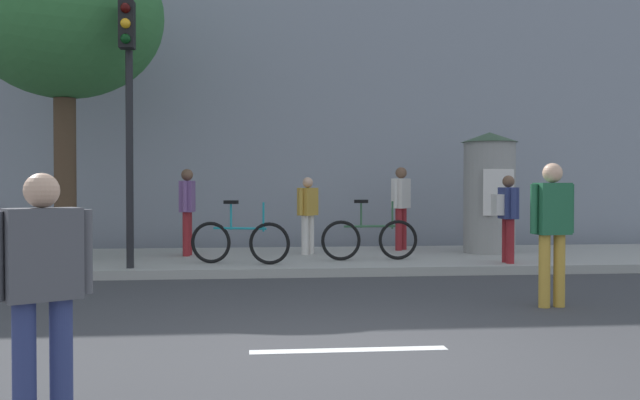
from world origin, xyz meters
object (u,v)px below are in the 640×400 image
Objects in this scene: pedestrian_tallest at (552,222)px; pedestrian_with_backpack at (401,201)px; pedestrian_near_pole at (42,280)px; bicycle_upright at (370,239)px; pedestrian_with_bag at (187,205)px; pedestrian_in_light_jacket at (507,211)px; traffic_light at (128,90)px; pedestrian_in_red_top at (308,210)px; street_tree at (64,16)px; poster_column at (489,192)px; bicycle_leaning at (240,241)px.

pedestrian_with_backpack is at bearing 95.14° from pedestrian_tallest.
bicycle_upright is (3.42, 7.98, -0.38)m from pedestrian_near_pole.
pedestrian_with_bag reaches higher than bicycle_upright.
pedestrian_tallest is 1.16× the size of pedestrian_in_light_jacket.
pedestrian_near_pole is 0.94× the size of pedestrian_with_bag.
pedestrian_in_red_top is (3.07, 2.12, -2.01)m from traffic_light.
street_tree is (-1.35, 1.43, 1.49)m from traffic_light.
pedestrian_in_red_top is 1.64m from bicycle_upright.
pedestrian_near_pole is 9.13m from pedestrian_with_bag.
pedestrian_near_pole is 9.25m from pedestrian_in_light_jacket.
pedestrian_tallest is at bearing -84.86° from pedestrian_with_backpack.
traffic_light is 6.09m from pedestrian_with_backpack.
pedestrian_near_pole is at bearing -114.10° from pedestrian_with_backpack.
bicycle_upright is (-0.99, -1.88, -0.63)m from pedestrian_with_backpack.
street_tree is at bearing 146.04° from pedestrian_tallest.
traffic_light is 7.21m from poster_column.
bicycle_leaning is (-3.31, -2.26, -0.63)m from pedestrian_with_backpack.
pedestrian_tallest is 5.96m from pedestrian_in_red_top.
pedestrian_tallest is 6.10m from pedestrian_with_backpack.
pedestrian_with_bag is 0.94× the size of bicycle_upright.
pedestrian_near_pole is 10.81m from pedestrian_with_backpack.
pedestrian_in_light_jacket is at bearing -17.05° from bicycle_upright.
pedestrian_with_backpack is at bearing 9.60° from pedestrian_with_bag.
poster_column is at bearing 56.47° from pedestrian_near_pole.
pedestrian_tallest reaches higher than bicycle_leaning.
street_tree is 6.76m from bicycle_upright.
pedestrian_in_light_jacket is at bearing 51.90° from pedestrian_near_pole.
pedestrian_with_bag reaches higher than pedestrian_tallest.
pedestrian_in_red_top is (2.40, 9.17, 0.10)m from pedestrian_near_pole.
pedestrian_with_backpack reaches higher than pedestrian_in_light_jacket.
bicycle_upright is (4.09, 0.93, -2.49)m from traffic_light.
street_tree is 9.44m from pedestrian_near_pole.
pedestrian_with_bag is at bearing 89.49° from pedestrian_near_pole.
poster_column is at bearing 23.43° from bicycle_upright.
pedestrian_in_light_jacket is 0.86× the size of bicycle_upright.
street_tree reaches higher than pedestrian_near_pole.
bicycle_upright is at bearing 66.80° from pedestrian_near_pole.
pedestrian_in_light_jacket reaches higher than pedestrian_in_red_top.
street_tree is at bearing -167.95° from pedestrian_with_backpack.
street_tree is 3.87× the size of pedestrian_in_light_jacket.
pedestrian_with_bag is at bearing 179.89° from poster_column.
bicycle_upright is at bearing 9.23° from bicycle_leaning.
traffic_light is at bearing -151.07° from pedestrian_with_backpack.
pedestrian_in_light_jacket is 4.65m from bicycle_leaning.
bicycle_leaning is (3.12, -0.88, -3.97)m from street_tree.
pedestrian_near_pole is 1.04× the size of pedestrian_in_red_top.
bicycle_leaning is at bearing -170.77° from bicycle_upright.
street_tree is at bearing 171.12° from pedestrian_in_light_jacket.
poster_column is at bearing -0.81° from pedestrian_in_red_top.
pedestrian_with_backpack is at bearing 62.24° from bicycle_upright.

